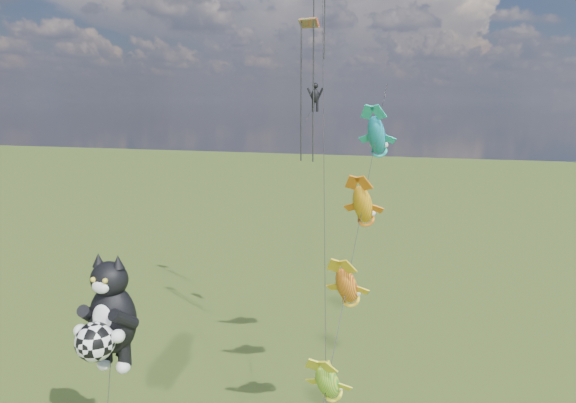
% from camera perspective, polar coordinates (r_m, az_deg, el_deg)
% --- Properties ---
extents(cat_kite_rig, '(2.55, 4.16, 10.08)m').
position_cam_1_polar(cat_kite_rig, '(25.63, -17.81, -11.10)').
color(cat_kite_rig, brown).
rests_on(cat_kite_rig, ground).
extents(fish_windsock_rig, '(1.50, 15.95, 17.42)m').
position_cam_1_polar(fish_windsock_rig, '(26.74, 6.82, -4.34)').
color(fish_windsock_rig, brown).
rests_on(fish_windsock_rig, ground).
extents(parafoil_rig, '(5.36, 16.95, 27.95)m').
position_cam_1_polar(parafoil_rig, '(33.82, 2.82, 13.05)').
color(parafoil_rig, brown).
rests_on(parafoil_rig, ground).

